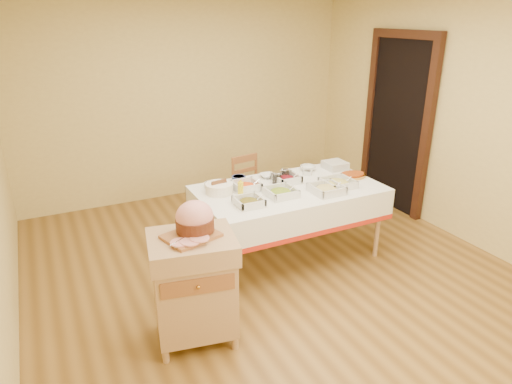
% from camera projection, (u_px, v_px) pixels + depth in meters
% --- Properties ---
extents(room_shell, '(5.00, 5.00, 5.00)m').
position_uv_depth(room_shell, '(278.00, 146.00, 3.96)').
color(room_shell, brown).
rests_on(room_shell, ground).
extents(doorway, '(0.09, 1.10, 2.20)m').
position_uv_depth(doorway, '(398.00, 122.00, 5.69)').
color(doorway, black).
rests_on(doorway, ground).
extents(dining_table, '(1.82, 1.02, 0.76)m').
position_uv_depth(dining_table, '(289.00, 203.00, 4.59)').
color(dining_table, tan).
rests_on(dining_table, ground).
extents(butcher_cart, '(0.71, 0.62, 0.88)m').
position_uv_depth(butcher_cart, '(194.00, 283.00, 3.41)').
color(butcher_cart, tan).
rests_on(butcher_cart, ground).
extents(dining_chair, '(0.43, 0.42, 0.84)m').
position_uv_depth(dining_chair, '(251.00, 191.00, 5.33)').
color(dining_chair, '#985D32').
rests_on(dining_chair, ground).
extents(ham_on_board, '(0.39, 0.37, 0.26)m').
position_uv_depth(ham_on_board, '(194.00, 221.00, 3.27)').
color(ham_on_board, '#985D32').
rests_on(ham_on_board, butcher_cart).
extents(serving_dish_a, '(0.25, 0.24, 0.11)m').
position_uv_depth(serving_dish_a, '(249.00, 202.00, 4.11)').
color(serving_dish_a, silver).
rests_on(serving_dish_a, dining_table).
extents(serving_dish_b, '(0.27, 0.27, 0.11)m').
position_uv_depth(serving_dish_b, '(281.00, 192.00, 4.32)').
color(serving_dish_b, silver).
rests_on(serving_dish_b, dining_table).
extents(serving_dish_c, '(0.29, 0.29, 0.12)m').
position_uv_depth(serving_dish_c, '(327.00, 189.00, 4.39)').
color(serving_dish_c, silver).
rests_on(serving_dish_c, dining_table).
extents(serving_dish_d, '(0.29, 0.29, 0.11)m').
position_uv_depth(serving_dish_d, '(338.00, 183.00, 4.55)').
color(serving_dish_d, silver).
rests_on(serving_dish_d, dining_table).
extents(serving_dish_e, '(0.26, 0.24, 0.12)m').
position_uv_depth(serving_dish_e, '(246.00, 186.00, 4.47)').
color(serving_dish_e, silver).
rests_on(serving_dish_e, dining_table).
extents(serving_dish_f, '(0.26, 0.24, 0.12)m').
position_uv_depth(serving_dish_f, '(287.00, 179.00, 4.67)').
color(serving_dish_f, silver).
rests_on(serving_dish_f, dining_table).
extents(small_bowl_left, '(0.11, 0.11, 0.05)m').
position_uv_depth(small_bowl_left, '(210.00, 184.00, 4.54)').
color(small_bowl_left, silver).
rests_on(small_bowl_left, dining_table).
extents(small_bowl_mid, '(0.15, 0.15, 0.06)m').
position_uv_depth(small_bowl_mid, '(239.00, 179.00, 4.67)').
color(small_bowl_mid, navy).
rests_on(small_bowl_mid, dining_table).
extents(small_bowl_right, '(0.10, 0.10, 0.05)m').
position_uv_depth(small_bowl_right, '(308.00, 172.00, 4.88)').
color(small_bowl_right, silver).
rests_on(small_bowl_right, dining_table).
extents(bowl_white_imported, '(0.16, 0.16, 0.04)m').
position_uv_depth(bowl_white_imported, '(267.00, 176.00, 4.80)').
color(bowl_white_imported, silver).
rests_on(bowl_white_imported, dining_table).
extents(bowl_small_imported, '(0.19, 0.19, 0.05)m').
position_uv_depth(bowl_small_imported, '(308.00, 168.00, 5.01)').
color(bowl_small_imported, silver).
rests_on(bowl_small_imported, dining_table).
extents(preserve_jar_left, '(0.10, 0.10, 0.12)m').
position_uv_depth(preserve_jar_left, '(277.00, 178.00, 4.63)').
color(preserve_jar_left, silver).
rests_on(preserve_jar_left, dining_table).
extents(preserve_jar_right, '(0.10, 0.10, 0.12)m').
position_uv_depth(preserve_jar_right, '(285.00, 174.00, 4.76)').
color(preserve_jar_right, silver).
rests_on(preserve_jar_right, dining_table).
extents(mustard_bottle, '(0.05, 0.05, 0.17)m').
position_uv_depth(mustard_bottle, '(241.00, 188.00, 4.31)').
color(mustard_bottle, yellow).
rests_on(mustard_bottle, dining_table).
extents(bread_basket, '(0.27, 0.27, 0.12)m').
position_uv_depth(bread_basket, '(219.00, 188.00, 4.38)').
color(bread_basket, white).
rests_on(bread_basket, dining_table).
extents(plate_stack, '(0.23, 0.23, 0.08)m').
position_uv_depth(plate_stack, '(335.00, 165.00, 5.06)').
color(plate_stack, silver).
rests_on(plate_stack, dining_table).
extents(brass_platter, '(0.32, 0.23, 0.04)m').
position_uv_depth(brass_platter, '(352.00, 175.00, 4.82)').
color(brass_platter, '#C18936').
rests_on(brass_platter, dining_table).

